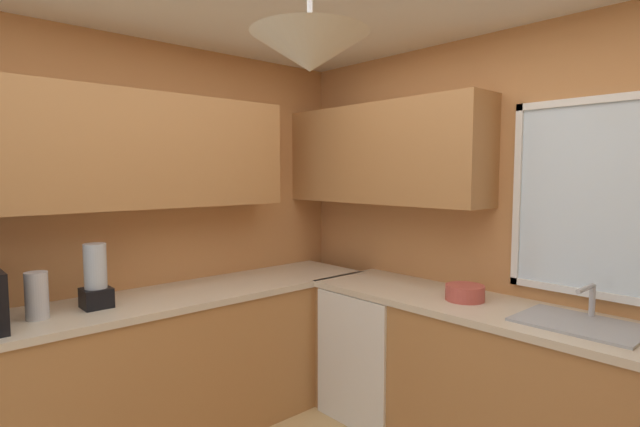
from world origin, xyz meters
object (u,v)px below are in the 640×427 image
sink_assembly (580,323)px  bowl (465,293)px  dishwasher (379,351)px  kettle (37,296)px  blender_appliance (96,279)px

sink_assembly → bowl: 0.64m
dishwasher → sink_assembly: size_ratio=1.54×
kettle → bowl: bearing=57.0°
sink_assembly → blender_appliance: (-1.93, -1.67, 0.15)m
dishwasher → kettle: size_ratio=3.57×
kettle → blender_appliance: size_ratio=0.68×
dishwasher → bowl: 0.82m
sink_assembly → bowl: sink_assembly is taller
kettle → sink_assembly: kettle is taller
bowl → blender_appliance: blender_appliance is taller
bowl → blender_appliance: size_ratio=0.63×
bowl → sink_assembly: bearing=0.6°
bowl → blender_appliance: (-1.29, -1.66, 0.12)m
kettle → dishwasher: bearing=71.6°
dishwasher → kettle: (-0.64, -1.93, 0.60)m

